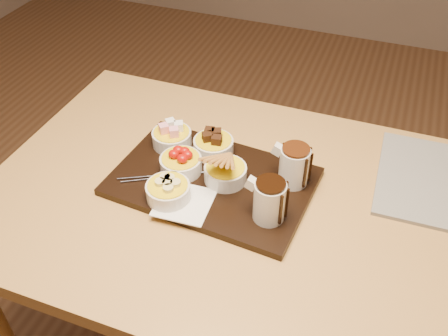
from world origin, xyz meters
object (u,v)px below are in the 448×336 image
(dining_table, at_px, (240,226))
(bowl_strawberries, at_px, (181,164))
(serving_board, at_px, (212,181))
(pitcher_dark_chocolate, at_px, (269,201))
(pitcher_milk_chocolate, at_px, (294,166))

(dining_table, distance_m, bowl_strawberries, 0.21)
(serving_board, bearing_deg, dining_table, -8.25)
(bowl_strawberries, bearing_deg, dining_table, -6.95)
(pitcher_dark_chocolate, height_order, pitcher_milk_chocolate, same)
(pitcher_dark_chocolate, relative_size, pitcher_milk_chocolate, 1.00)
(dining_table, xyz_separation_m, pitcher_milk_chocolate, (0.10, 0.07, 0.16))
(dining_table, height_order, pitcher_milk_chocolate, pitcher_milk_chocolate)
(pitcher_dark_chocolate, bearing_deg, pitcher_milk_chocolate, 85.60)
(pitcher_dark_chocolate, distance_m, pitcher_milk_chocolate, 0.13)
(dining_table, xyz_separation_m, bowl_strawberries, (-0.16, 0.02, 0.14))
(dining_table, xyz_separation_m, serving_board, (-0.08, 0.02, 0.11))
(bowl_strawberries, xyz_separation_m, pitcher_dark_chocolate, (0.24, -0.07, 0.03))
(dining_table, bearing_deg, pitcher_dark_chocolate, -34.32)
(dining_table, distance_m, serving_board, 0.14)
(serving_board, height_order, pitcher_milk_chocolate, pitcher_milk_chocolate)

